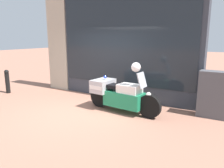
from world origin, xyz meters
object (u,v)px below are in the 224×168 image
at_px(utility_cabinet, 213,94).
at_px(street_bollard, 7,81).
at_px(paramedic_motorcycle, 118,94).
at_px(white_helmet, 136,67).

xyz_separation_m(utility_cabinet, street_bollard, (-7.19, -1.30, -0.16)).
relative_size(paramedic_motorcycle, street_bollard, 2.56).
distance_m(paramedic_motorcycle, street_bollard, 4.77).
bearing_deg(utility_cabinet, paramedic_motorcycle, -159.56).
distance_m(paramedic_motorcycle, white_helmet, 1.01).
bearing_deg(street_bollard, paramedic_motorcycle, 4.67).
distance_m(paramedic_motorcycle, utility_cabinet, 2.60).
relative_size(utility_cabinet, white_helmet, 4.85).
bearing_deg(utility_cabinet, street_bollard, -169.77).
distance_m(utility_cabinet, street_bollard, 7.31).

